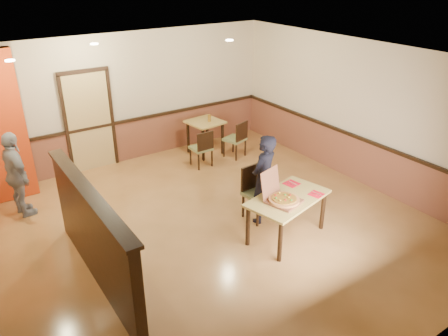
# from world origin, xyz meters

# --- Properties ---
(floor) EXTENTS (7.00, 7.00, 0.00)m
(floor) POSITION_xyz_m (0.00, 0.00, 0.00)
(floor) COLOR tan
(floor) RESTS_ON ground
(ceiling) EXTENTS (7.00, 7.00, 0.00)m
(ceiling) POSITION_xyz_m (0.00, 0.00, 2.80)
(ceiling) COLOR black
(ceiling) RESTS_ON wall_back
(wall_back) EXTENTS (7.00, 0.00, 7.00)m
(wall_back) POSITION_xyz_m (0.00, 3.50, 1.40)
(wall_back) COLOR beige
(wall_back) RESTS_ON floor
(wall_right) EXTENTS (0.00, 7.00, 7.00)m
(wall_right) POSITION_xyz_m (3.50, 0.00, 1.40)
(wall_right) COLOR beige
(wall_right) RESTS_ON floor
(wainscot_back) EXTENTS (7.00, 0.04, 0.90)m
(wainscot_back) POSITION_xyz_m (0.00, 3.47, 0.45)
(wainscot_back) COLOR brown
(wainscot_back) RESTS_ON floor
(chair_rail_back) EXTENTS (7.00, 0.06, 0.06)m
(chair_rail_back) POSITION_xyz_m (0.00, 3.45, 0.92)
(chair_rail_back) COLOR black
(chair_rail_back) RESTS_ON wall_back
(wainscot_right) EXTENTS (0.04, 7.00, 0.90)m
(wainscot_right) POSITION_xyz_m (3.47, 0.00, 0.45)
(wainscot_right) COLOR brown
(wainscot_right) RESTS_ON floor
(chair_rail_right) EXTENTS (0.06, 7.00, 0.06)m
(chair_rail_right) POSITION_xyz_m (3.45, 0.00, 0.92)
(chair_rail_right) COLOR black
(chair_rail_right) RESTS_ON wall_right
(back_door) EXTENTS (0.90, 0.06, 2.10)m
(back_door) POSITION_xyz_m (-0.80, 3.46, 1.05)
(back_door) COLOR tan
(back_door) RESTS_ON wall_back
(booth_partition) EXTENTS (0.20, 3.10, 1.44)m
(booth_partition) POSITION_xyz_m (-2.00, -0.20, 0.74)
(booth_partition) COLOR black
(booth_partition) RESTS_ON floor
(spot_a) EXTENTS (0.14, 0.14, 0.02)m
(spot_a) POSITION_xyz_m (-2.30, 1.80, 2.78)
(spot_a) COLOR #FFE6B2
(spot_a) RESTS_ON ceiling
(spot_b) EXTENTS (0.14, 0.14, 0.02)m
(spot_b) POSITION_xyz_m (-0.80, 2.50, 2.78)
(spot_b) COLOR #FFE6B2
(spot_b) RESTS_ON ceiling
(spot_c) EXTENTS (0.14, 0.14, 0.02)m
(spot_c) POSITION_xyz_m (1.40, 1.50, 2.78)
(spot_c) COLOR #FFE6B2
(spot_c) RESTS_ON ceiling
(main_table) EXTENTS (1.51, 1.08, 0.73)m
(main_table) POSITION_xyz_m (0.90, -0.87, 0.62)
(main_table) COLOR tan
(main_table) RESTS_ON floor
(diner_chair) EXTENTS (0.49, 0.49, 0.94)m
(diner_chair) POSITION_xyz_m (0.88, -0.10, 0.51)
(diner_chair) COLOR olive
(diner_chair) RESTS_ON floor
(side_chair_left) EXTENTS (0.42, 0.42, 0.83)m
(side_chair_left) POSITION_xyz_m (1.18, 2.19, 0.46)
(side_chair_left) COLOR olive
(side_chair_left) RESTS_ON floor
(side_chair_right) EXTENTS (0.54, 0.54, 0.86)m
(side_chair_right) POSITION_xyz_m (2.10, 2.19, 0.47)
(side_chair_right) COLOR olive
(side_chair_right) RESTS_ON floor
(side_table) EXTENTS (0.81, 0.81, 0.78)m
(side_table) POSITION_xyz_m (1.63, 2.81, 0.60)
(side_table) COLOR tan
(side_table) RESTS_ON floor
(diner) EXTENTS (0.67, 0.56, 1.57)m
(diner) POSITION_xyz_m (0.90, -0.25, 0.79)
(diner) COLOR black
(diner) RESTS_ON floor
(passerby) EXTENTS (0.53, 0.96, 1.55)m
(passerby) POSITION_xyz_m (-2.50, 2.25, 0.78)
(passerby) COLOR gray
(passerby) RESTS_ON floor
(pizza_box) EXTENTS (0.59, 0.64, 0.48)m
(pizza_box) POSITION_xyz_m (0.72, -0.92, 0.79)
(pizza_box) COLOR brown
(pizza_box) RESTS_ON main_table
(pizza) EXTENTS (0.63, 0.63, 0.03)m
(pizza) POSITION_xyz_m (0.74, -0.96, 0.78)
(pizza) COLOR #D18C4C
(pizza) RESTS_ON pizza_box
(napkin_near) EXTENTS (0.25, 0.25, 0.01)m
(napkin_near) POSITION_xyz_m (1.33, -1.05, 0.73)
(napkin_near) COLOR red
(napkin_near) RESTS_ON main_table
(napkin_far) EXTENTS (0.26, 0.26, 0.01)m
(napkin_far) POSITION_xyz_m (1.25, -0.56, 0.73)
(napkin_far) COLOR red
(napkin_far) RESTS_ON main_table
(condiment) EXTENTS (0.07, 0.07, 0.17)m
(condiment) POSITION_xyz_m (1.71, 2.74, 0.87)
(condiment) COLOR #8F5E1A
(condiment) RESTS_ON side_table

